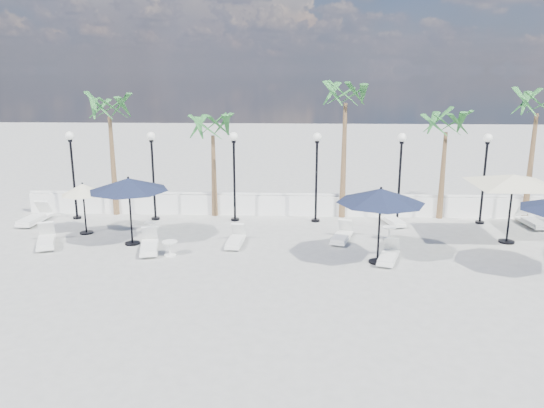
{
  "coord_description": "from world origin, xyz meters",
  "views": [
    {
      "loc": [
        -0.91,
        -15.61,
        6.35
      ],
      "look_at": [
        -1.76,
        3.57,
        1.5
      ],
      "focal_mm": 35.0,
      "sensor_mm": 36.0,
      "label": 1
    }
  ],
  "objects_px": {
    "lounger_0": "(46,240)",
    "parasol_cream_sq_a": "(514,175)",
    "lounger_7": "(531,221)",
    "lounger_3": "(149,245)",
    "lounger_5": "(342,236)",
    "parasol_navy_left": "(129,185)",
    "lounger_2": "(236,240)",
    "lounger_6": "(388,256)",
    "parasol_navy_mid": "(381,196)",
    "parasol_cream_small": "(83,190)",
    "lounger_4": "(392,219)",
    "lounger_1": "(35,218)"
  },
  "relations": [
    {
      "from": "lounger_6",
      "to": "parasol_cream_small",
      "type": "height_order",
      "value": "parasol_cream_small"
    },
    {
      "from": "lounger_4",
      "to": "parasol_navy_mid",
      "type": "height_order",
      "value": "parasol_navy_mid"
    },
    {
      "from": "lounger_2",
      "to": "lounger_7",
      "type": "height_order",
      "value": "lounger_7"
    },
    {
      "from": "lounger_2",
      "to": "parasol_cream_small",
      "type": "xyz_separation_m",
      "value": [
        -6.15,
        1.21,
        1.58
      ]
    },
    {
      "from": "lounger_3",
      "to": "lounger_7",
      "type": "xyz_separation_m",
      "value": [
        15.17,
        3.9,
        0.0
      ]
    },
    {
      "from": "lounger_2",
      "to": "lounger_4",
      "type": "distance_m",
      "value": 7.05
    },
    {
      "from": "lounger_7",
      "to": "parasol_navy_left",
      "type": "bearing_deg",
      "value": -175.09
    },
    {
      "from": "lounger_0",
      "to": "lounger_4",
      "type": "distance_m",
      "value": 13.82
    },
    {
      "from": "lounger_6",
      "to": "parasol_navy_mid",
      "type": "xyz_separation_m",
      "value": [
        -0.39,
        -0.13,
        2.11
      ]
    },
    {
      "from": "lounger_4",
      "to": "lounger_5",
      "type": "height_order",
      "value": "lounger_5"
    },
    {
      "from": "lounger_6",
      "to": "parasol_cream_small",
      "type": "relative_size",
      "value": 0.84
    },
    {
      "from": "lounger_7",
      "to": "parasol_navy_left",
      "type": "height_order",
      "value": "parasol_navy_left"
    },
    {
      "from": "lounger_7",
      "to": "parasol_navy_mid",
      "type": "distance_m",
      "value": 8.77
    },
    {
      "from": "lounger_3",
      "to": "lounger_7",
      "type": "relative_size",
      "value": 1.01
    },
    {
      "from": "parasol_navy_left",
      "to": "parasol_cream_sq_a",
      "type": "height_order",
      "value": "parasol_cream_sq_a"
    },
    {
      "from": "lounger_3",
      "to": "parasol_cream_small",
      "type": "height_order",
      "value": "parasol_cream_small"
    },
    {
      "from": "lounger_5",
      "to": "lounger_4",
      "type": "bearing_deg",
      "value": 62.75
    },
    {
      "from": "lounger_3",
      "to": "lounger_4",
      "type": "relative_size",
      "value": 1.1
    },
    {
      "from": "lounger_2",
      "to": "lounger_7",
      "type": "relative_size",
      "value": 0.89
    },
    {
      "from": "lounger_1",
      "to": "parasol_cream_small",
      "type": "height_order",
      "value": "parasol_cream_small"
    },
    {
      "from": "lounger_0",
      "to": "lounger_4",
      "type": "height_order",
      "value": "lounger_0"
    },
    {
      "from": "parasol_cream_sq_a",
      "to": "parasol_cream_small",
      "type": "bearing_deg",
      "value": 178.44
    },
    {
      "from": "lounger_1",
      "to": "lounger_3",
      "type": "bearing_deg",
      "value": -25.95
    },
    {
      "from": "lounger_2",
      "to": "lounger_6",
      "type": "height_order",
      "value": "lounger_6"
    },
    {
      "from": "lounger_7",
      "to": "lounger_5",
      "type": "bearing_deg",
      "value": -169.6
    },
    {
      "from": "lounger_1",
      "to": "lounger_6",
      "type": "height_order",
      "value": "lounger_1"
    },
    {
      "from": "lounger_7",
      "to": "parasol_cream_small",
      "type": "height_order",
      "value": "parasol_cream_small"
    },
    {
      "from": "lounger_2",
      "to": "lounger_6",
      "type": "relative_size",
      "value": 0.97
    },
    {
      "from": "lounger_2",
      "to": "parasol_navy_mid",
      "type": "relative_size",
      "value": 0.57
    },
    {
      "from": "parasol_navy_left",
      "to": "lounger_4",
      "type": "bearing_deg",
      "value": 16.82
    },
    {
      "from": "lounger_4",
      "to": "lounger_6",
      "type": "distance_m",
      "value": 4.66
    },
    {
      "from": "lounger_7",
      "to": "parasol_cream_small",
      "type": "xyz_separation_m",
      "value": [
        -18.28,
        -1.86,
        1.55
      ]
    },
    {
      "from": "lounger_0",
      "to": "lounger_2",
      "type": "relative_size",
      "value": 1.15
    },
    {
      "from": "lounger_4",
      "to": "parasol_navy_left",
      "type": "height_order",
      "value": "parasol_navy_left"
    },
    {
      "from": "parasol_cream_sq_a",
      "to": "lounger_4",
      "type": "bearing_deg",
      "value": 149.53
    },
    {
      "from": "lounger_7",
      "to": "lounger_3",
      "type": "bearing_deg",
      "value": -171.61
    },
    {
      "from": "lounger_2",
      "to": "lounger_3",
      "type": "distance_m",
      "value": 3.15
    },
    {
      "from": "lounger_0",
      "to": "parasol_cream_sq_a",
      "type": "xyz_separation_m",
      "value": [
        17.29,
        1.16,
        2.38
      ]
    },
    {
      "from": "parasol_navy_left",
      "to": "parasol_navy_mid",
      "type": "xyz_separation_m",
      "value": [
        8.93,
        -1.6,
        0.04
      ]
    },
    {
      "from": "lounger_2",
      "to": "parasol_navy_mid",
      "type": "height_order",
      "value": "parasol_navy_mid"
    },
    {
      "from": "lounger_2",
      "to": "parasol_navy_left",
      "type": "xyz_separation_m",
      "value": [
        -3.9,
        -0.03,
        2.07
      ]
    },
    {
      "from": "lounger_1",
      "to": "lounger_5",
      "type": "bearing_deg",
      "value": -4.27
    },
    {
      "from": "lounger_5",
      "to": "parasol_navy_left",
      "type": "xyz_separation_m",
      "value": [
        -7.91,
        -0.7,
        2.07
      ]
    },
    {
      "from": "parasol_navy_left",
      "to": "parasol_cream_small",
      "type": "bearing_deg",
      "value": 151.04
    },
    {
      "from": "lounger_6",
      "to": "lounger_2",
      "type": "bearing_deg",
      "value": -176.85
    },
    {
      "from": "parasol_cream_small",
      "to": "lounger_0",
      "type": "bearing_deg",
      "value": -118.9
    },
    {
      "from": "lounger_5",
      "to": "parasol_cream_sq_a",
      "type": "xyz_separation_m",
      "value": [
        6.24,
        0.09,
        2.4
      ]
    },
    {
      "from": "lounger_5",
      "to": "lounger_2",
      "type": "bearing_deg",
      "value": -153.43
    },
    {
      "from": "parasol_navy_mid",
      "to": "parasol_navy_left",
      "type": "bearing_deg",
      "value": 169.82
    },
    {
      "from": "lounger_2",
      "to": "parasol_cream_small",
      "type": "height_order",
      "value": "parasol_cream_small"
    }
  ]
}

